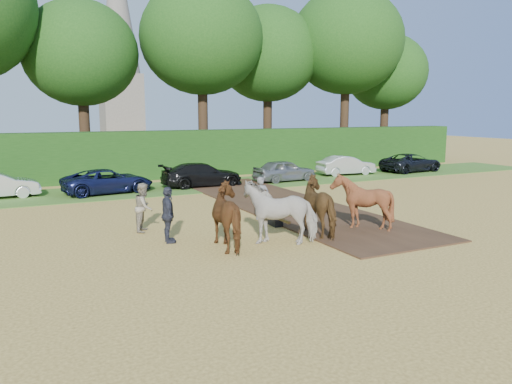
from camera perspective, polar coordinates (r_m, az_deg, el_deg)
name	(u,v)px	position (r m, az deg, el deg)	size (l,w,h in m)	color
ground	(350,245)	(16.30, 10.72, -5.93)	(120.00, 120.00, 0.00)	gold
earth_strip	(284,204)	(22.82, 3.18, -1.38)	(4.50, 17.00, 0.05)	#472D1C
grass_verge	(200,186)	(28.51, -6.39, 0.68)	(50.00, 5.00, 0.03)	#38601E
hedgerow	(176,154)	(32.58, -9.15, 4.31)	(46.00, 1.60, 3.00)	#14380F
spectator_near	(144,207)	(18.04, -12.68, -1.70)	(0.84, 0.66, 1.74)	#B2A88B
spectator_far	(168,215)	(16.29, -10.02, -2.60)	(1.07, 0.45, 1.83)	#242631
plough_team	(301,208)	(16.81, 5.18, -1.86)	(6.60, 4.75, 2.01)	#5D2D17
parked_cars	(199,175)	(28.40, -6.57, 1.98)	(36.57, 2.97, 1.48)	#B4B5BC
treeline	(134,39)	(35.43, -13.79, 16.67)	(48.70, 10.60, 14.21)	#382616
church	(119,37)	(69.53, -15.43, 16.75)	(5.20, 5.20, 27.00)	slate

